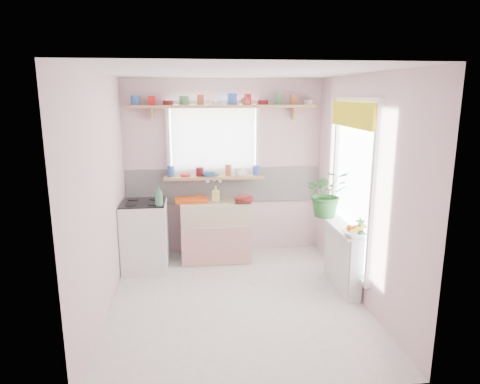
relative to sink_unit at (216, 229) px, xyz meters
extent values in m
plane|color=white|center=(0.15, -1.29, -0.43)|extent=(3.20, 3.20, 0.00)
plane|color=white|center=(0.15, -1.29, 2.07)|extent=(3.20, 3.20, 0.00)
plane|color=beige|center=(0.15, 0.31, 0.82)|extent=(2.80, 0.00, 2.80)
plane|color=beige|center=(0.15, -2.89, 0.82)|extent=(2.80, 0.00, 2.80)
plane|color=beige|center=(-1.25, -1.29, 0.82)|extent=(0.00, 3.20, 3.20)
plane|color=beige|center=(1.55, -1.29, 0.82)|extent=(0.00, 3.20, 3.20)
cube|color=white|center=(0.15, 0.29, 0.57)|extent=(2.74, 0.03, 0.50)
cube|color=#C88187|center=(0.15, 0.29, 0.37)|extent=(2.74, 0.02, 0.12)
cube|color=white|center=(0.00, 0.30, 1.22)|extent=(1.20, 0.01, 1.00)
cube|color=white|center=(0.00, 0.24, 1.22)|extent=(1.15, 0.02, 0.95)
cube|color=white|center=(1.54, -1.09, 0.82)|extent=(0.01, 1.10, 1.90)
cube|color=yellow|center=(1.46, -1.09, 1.63)|extent=(0.03, 1.20, 0.28)
cube|color=white|center=(0.00, 0.01, -0.16)|extent=(0.85, 0.55, 0.55)
cube|color=#CD4C3C|center=(0.00, -0.27, -0.16)|extent=(0.95, 0.02, 0.53)
cube|color=beige|center=(0.00, 0.01, 0.27)|extent=(0.95, 0.55, 0.30)
cylinder|color=silver|center=(0.00, 0.26, 0.67)|extent=(0.03, 0.22, 0.03)
cube|color=white|center=(-0.95, -0.24, 0.02)|extent=(0.58, 0.58, 0.90)
cube|color=black|center=(-0.95, -0.24, 0.47)|extent=(0.56, 0.56, 0.02)
cylinder|color=black|center=(-1.09, -0.38, 0.49)|extent=(0.14, 0.14, 0.01)
cylinder|color=black|center=(-0.81, -0.38, 0.49)|extent=(0.14, 0.14, 0.01)
cylinder|color=black|center=(-1.09, -0.10, 0.49)|extent=(0.14, 0.14, 0.01)
cylinder|color=black|center=(-0.81, -0.10, 0.49)|extent=(0.14, 0.14, 0.01)
cube|color=white|center=(1.45, -1.09, -0.06)|extent=(0.15, 0.90, 0.75)
cube|color=white|center=(1.42, -1.09, 0.33)|extent=(0.22, 0.95, 0.03)
cube|color=tan|center=(0.00, 0.19, 0.71)|extent=(1.40, 0.22, 0.04)
cube|color=tan|center=(0.15, 0.18, 1.69)|extent=(2.52, 0.24, 0.04)
cylinder|color=#3359A5|center=(-1.03, 0.18, 1.77)|extent=(0.11, 0.11, 0.12)
cylinder|color=red|center=(-0.82, 0.18, 1.77)|extent=(0.11, 0.11, 0.12)
cylinder|color=#590F14|center=(-0.60, 0.18, 1.74)|extent=(0.11, 0.11, 0.06)
cylinder|color=#3F7F4C|center=(-0.39, 0.18, 1.77)|extent=(0.11, 0.11, 0.12)
cylinder|color=#A55133|center=(-0.17, 0.18, 1.77)|extent=(0.11, 0.11, 0.12)
cylinder|color=silver|center=(0.04, 0.18, 1.74)|extent=(0.11, 0.11, 0.06)
cylinder|color=#3359A5|center=(0.26, 0.18, 1.77)|extent=(0.11, 0.11, 0.12)
cylinder|color=red|center=(0.47, 0.18, 1.77)|extent=(0.11, 0.11, 0.12)
cylinder|color=#590F14|center=(0.69, 0.18, 1.74)|extent=(0.11, 0.11, 0.06)
cylinder|color=#3F7F4C|center=(0.90, 0.18, 1.77)|extent=(0.11, 0.11, 0.12)
cylinder|color=#A55133|center=(1.12, 0.18, 1.77)|extent=(0.11, 0.11, 0.12)
cylinder|color=silver|center=(1.33, 0.18, 1.74)|extent=(0.11, 0.11, 0.06)
cylinder|color=#3359A5|center=(-0.62, 0.19, 0.79)|extent=(0.11, 0.11, 0.12)
cylinder|color=red|center=(-0.41, 0.19, 0.79)|extent=(0.11, 0.11, 0.12)
cylinder|color=#590F14|center=(-0.21, 0.19, 0.76)|extent=(0.11, 0.11, 0.06)
cylinder|color=#3F7F4C|center=(0.00, 0.19, 0.79)|extent=(0.11, 0.11, 0.12)
cylinder|color=#A55133|center=(0.21, 0.19, 0.79)|extent=(0.11, 0.11, 0.12)
cylinder|color=silver|center=(0.41, 0.19, 0.76)|extent=(0.11, 0.11, 0.06)
cylinder|color=#3359A5|center=(0.62, 0.19, 0.79)|extent=(0.11, 0.11, 0.12)
cube|color=#DB4813|center=(-0.33, -0.01, 0.44)|extent=(0.46, 0.36, 0.04)
ellipsoid|color=#5F1110|center=(0.37, -0.19, 0.48)|extent=(0.31, 0.31, 0.12)
imported|color=#29682A|center=(1.36, -0.69, 0.64)|extent=(0.59, 0.53, 0.60)
imported|color=white|center=(1.42, -1.49, 0.38)|extent=(0.30, 0.30, 0.07)
imported|color=#2F712D|center=(1.48, -1.49, 0.45)|extent=(0.11, 0.08, 0.21)
imported|color=#F2E76B|center=(0.01, -0.01, 0.52)|extent=(0.11, 0.11, 0.21)
imported|color=white|center=(0.34, 0.13, 0.78)|extent=(0.12, 0.12, 0.10)
imported|color=#3366A8|center=(-0.08, 0.13, 0.76)|extent=(0.23, 0.23, 0.06)
imported|color=#98392E|center=(0.44, 0.12, 1.78)|extent=(0.14, 0.14, 0.14)
imported|color=#418256|center=(-0.73, -0.46, 0.61)|extent=(0.10, 0.10, 0.26)
sphere|color=orange|center=(1.42, -1.49, 0.43)|extent=(0.08, 0.08, 0.08)
sphere|color=orange|center=(1.48, -1.46, 0.43)|extent=(0.08, 0.08, 0.08)
sphere|color=orange|center=(1.37, -1.47, 0.43)|extent=(0.08, 0.08, 0.08)
cylinder|color=yellow|center=(1.44, -1.54, 0.44)|extent=(0.18, 0.04, 0.10)
camera|label=1|loc=(-0.34, -5.72, 1.86)|focal=32.00mm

